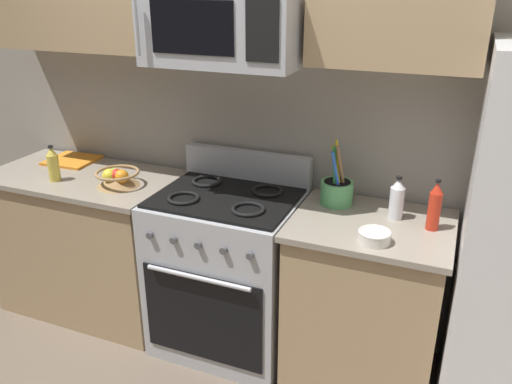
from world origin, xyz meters
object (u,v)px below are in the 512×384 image
object	(u,v)px
range_oven	(228,270)
bottle_oil	(53,165)
bottle_hot_sauce	(435,207)
prep_bowl	(374,236)
utensil_crock	(337,191)
fruit_basket	(117,177)
bottle_vinegar	(397,199)
microwave	(225,25)
cutting_board	(72,160)

from	to	relation	value
range_oven	bottle_oil	world-z (taller)	bottle_oil
bottle_hot_sauce	prep_bowl	distance (m)	0.33
utensil_crock	fruit_basket	distance (m)	1.21
range_oven	bottle_vinegar	world-z (taller)	bottle_vinegar
fruit_basket	prep_bowl	world-z (taller)	fruit_basket
bottle_vinegar	range_oven	bearing A→B (deg)	-173.92
range_oven	microwave	world-z (taller)	microwave
cutting_board	prep_bowl	world-z (taller)	prep_bowl
bottle_oil	cutting_board	bearing A→B (deg)	114.93
range_oven	prep_bowl	xyz separation A→B (m)	(0.81, -0.20, 0.47)
bottle_vinegar	prep_bowl	distance (m)	0.30
microwave	range_oven	bearing A→B (deg)	-89.96
cutting_board	prep_bowl	bearing A→B (deg)	-10.49
utensil_crock	bottle_hot_sauce	distance (m)	0.50
microwave	utensil_crock	xyz separation A→B (m)	(0.55, 0.13, -0.80)
cutting_board	bottle_vinegar	bearing A→B (deg)	-2.22
cutting_board	bottle_hot_sauce	xyz separation A→B (m)	(2.20, -0.13, 0.11)
utensil_crock	bottle_hot_sauce	bearing A→B (deg)	-13.64
microwave	utensil_crock	size ratio (longest dim) A/B	2.17
bottle_vinegar	bottle_oil	world-z (taller)	bottle_vinegar
range_oven	bottle_hot_sauce	xyz separation A→B (m)	(1.04, 0.04, 0.55)
range_oven	utensil_crock	size ratio (longest dim) A/B	3.17
bottle_hot_sauce	prep_bowl	size ratio (longest dim) A/B	1.71
fruit_basket	cutting_board	world-z (taller)	fruit_basket
range_oven	microwave	bearing A→B (deg)	90.04
utensil_crock	cutting_board	world-z (taller)	utensil_crock
cutting_board	prep_bowl	size ratio (longest dim) A/B	2.02
utensil_crock	cutting_board	bearing A→B (deg)	179.43
range_oven	bottle_vinegar	size ratio (longest dim) A/B	5.03
fruit_basket	bottle_oil	distance (m)	0.40
microwave	bottle_oil	distance (m)	1.30
bottle_oil	utensil_crock	bearing A→B (deg)	10.34
range_oven	fruit_basket	world-z (taller)	range_oven
fruit_basket	cutting_board	size ratio (longest dim) A/B	0.84
bottle_hot_sauce	utensil_crock	bearing A→B (deg)	166.36
fruit_basket	bottle_oil	xyz separation A→B (m)	(-0.39, -0.07, 0.05)
fruit_basket	bottle_vinegar	size ratio (longest dim) A/B	1.13
bottle_hot_sauce	prep_bowl	world-z (taller)	bottle_hot_sauce
cutting_board	bottle_oil	world-z (taller)	bottle_oil
fruit_basket	prep_bowl	xyz separation A→B (m)	(1.45, -0.13, -0.02)
utensil_crock	prep_bowl	bearing A→B (deg)	-53.41
range_oven	bottle_vinegar	distance (m)	1.02
bottle_hot_sauce	bottle_oil	bearing A→B (deg)	-175.27
cutting_board	bottle_vinegar	world-z (taller)	bottle_vinegar
microwave	prep_bowl	size ratio (longest dim) A/B	5.18
microwave	bottle_hot_sauce	size ratio (longest dim) A/B	3.03
range_oven	utensil_crock	bearing A→B (deg)	15.46
range_oven	cutting_board	size ratio (longest dim) A/B	3.75
range_oven	cutting_board	distance (m)	1.26
bottle_hot_sauce	microwave	bearing A→B (deg)	-179.52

